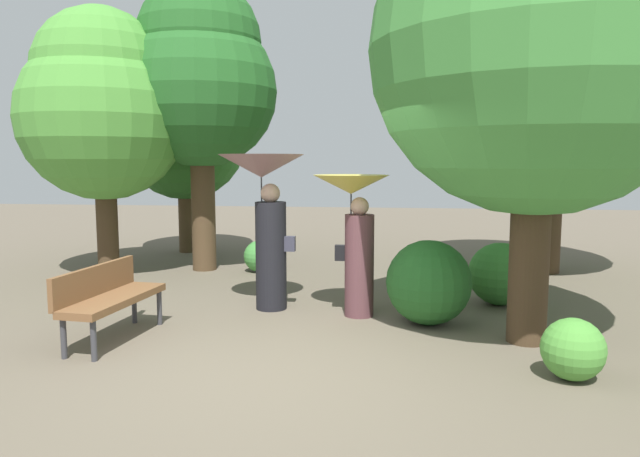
{
  "coord_description": "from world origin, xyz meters",
  "views": [
    {
      "loc": [
        1.04,
        -5.2,
        1.98
      ],
      "look_at": [
        0.0,
        2.79,
        1.05
      ],
      "focal_mm": 32.34,
      "sensor_mm": 36.0,
      "label": 1
    }
  ],
  "objects_px": {
    "person_right": "(355,221)",
    "tree_mid_right": "(539,20)",
    "person_left": "(265,201)",
    "tree_near_right": "(555,66)",
    "tree_far_back": "(102,104)",
    "tree_near_left": "(184,128)",
    "tree_mid_left": "(200,76)",
    "park_bench": "(108,295)"
  },
  "relations": [
    {
      "from": "person_left",
      "to": "park_bench",
      "type": "relative_size",
      "value": 1.35
    },
    {
      "from": "tree_mid_left",
      "to": "person_left",
      "type": "bearing_deg",
      "value": -56.29
    },
    {
      "from": "person_right",
      "to": "park_bench",
      "type": "height_order",
      "value": "person_right"
    },
    {
      "from": "person_right",
      "to": "tree_near_right",
      "type": "bearing_deg",
      "value": -37.62
    },
    {
      "from": "park_bench",
      "to": "tree_mid_left",
      "type": "height_order",
      "value": "tree_mid_left"
    },
    {
      "from": "person_left",
      "to": "tree_mid_right",
      "type": "height_order",
      "value": "tree_mid_right"
    },
    {
      "from": "tree_far_back",
      "to": "tree_mid_left",
      "type": "bearing_deg",
      "value": 24.21
    },
    {
      "from": "person_right",
      "to": "tree_near_right",
      "type": "relative_size",
      "value": 0.31
    },
    {
      "from": "person_right",
      "to": "tree_mid_right",
      "type": "xyz_separation_m",
      "value": [
        1.96,
        -0.87,
        2.21
      ]
    },
    {
      "from": "person_left",
      "to": "person_right",
      "type": "height_order",
      "value": "person_left"
    },
    {
      "from": "person_right",
      "to": "tree_mid_right",
      "type": "height_order",
      "value": "tree_mid_right"
    },
    {
      "from": "person_right",
      "to": "tree_near_right",
      "type": "height_order",
      "value": "tree_near_right"
    },
    {
      "from": "tree_mid_right",
      "to": "tree_mid_left",
      "type": "bearing_deg",
      "value": 143.06
    },
    {
      "from": "tree_near_left",
      "to": "tree_mid_right",
      "type": "height_order",
      "value": "tree_mid_right"
    },
    {
      "from": "tree_near_right",
      "to": "tree_far_back",
      "type": "bearing_deg",
      "value": -171.24
    },
    {
      "from": "park_bench",
      "to": "tree_mid_right",
      "type": "height_order",
      "value": "tree_mid_right"
    },
    {
      "from": "person_left",
      "to": "tree_mid_right",
      "type": "bearing_deg",
      "value": -102.34
    },
    {
      "from": "tree_mid_right",
      "to": "tree_far_back",
      "type": "distance_m",
      "value": 7.14
    },
    {
      "from": "tree_mid_left",
      "to": "tree_mid_right",
      "type": "bearing_deg",
      "value": -36.94
    },
    {
      "from": "park_bench",
      "to": "tree_far_back",
      "type": "height_order",
      "value": "tree_far_back"
    },
    {
      "from": "person_left",
      "to": "tree_near_left",
      "type": "bearing_deg",
      "value": 37.85
    },
    {
      "from": "person_left",
      "to": "tree_mid_left",
      "type": "xyz_separation_m",
      "value": [
        -1.76,
        2.64,
        2.04
      ]
    },
    {
      "from": "park_bench",
      "to": "tree_near_right",
      "type": "xyz_separation_m",
      "value": [
        5.87,
        4.73,
        3.11
      ]
    },
    {
      "from": "park_bench",
      "to": "tree_mid_left",
      "type": "distance_m",
      "value": 5.19
    },
    {
      "from": "tree_near_left",
      "to": "tree_near_right",
      "type": "xyz_separation_m",
      "value": [
        7.27,
        -1.47,
        0.91
      ]
    },
    {
      "from": "person_right",
      "to": "tree_mid_left",
      "type": "distance_m",
      "value": 4.7
    },
    {
      "from": "park_bench",
      "to": "person_left",
      "type": "bearing_deg",
      "value": -36.85
    },
    {
      "from": "tree_mid_left",
      "to": "park_bench",
      "type": "bearing_deg",
      "value": -85.6
    },
    {
      "from": "park_bench",
      "to": "tree_near_left",
      "type": "relative_size",
      "value": 0.36
    },
    {
      "from": "person_right",
      "to": "tree_far_back",
      "type": "distance_m",
      "value": 5.27
    },
    {
      "from": "tree_near_left",
      "to": "tree_far_back",
      "type": "distance_m",
      "value": 2.71
    },
    {
      "from": "person_left",
      "to": "tree_near_right",
      "type": "bearing_deg",
      "value": -48.38
    },
    {
      "from": "tree_mid_right",
      "to": "person_right",
      "type": "bearing_deg",
      "value": 156.19
    },
    {
      "from": "person_left",
      "to": "tree_far_back",
      "type": "distance_m",
      "value": 4.1
    },
    {
      "from": "person_right",
      "to": "tree_mid_left",
      "type": "height_order",
      "value": "tree_mid_left"
    },
    {
      "from": "person_left",
      "to": "tree_far_back",
      "type": "height_order",
      "value": "tree_far_back"
    },
    {
      "from": "tree_mid_left",
      "to": "tree_far_back",
      "type": "distance_m",
      "value": 1.75
    },
    {
      "from": "tree_near_left",
      "to": "tree_near_right",
      "type": "bearing_deg",
      "value": -11.46
    },
    {
      "from": "park_bench",
      "to": "tree_mid_left",
      "type": "relative_size",
      "value": 0.3
    },
    {
      "from": "tree_near_left",
      "to": "tree_mid_right",
      "type": "bearing_deg",
      "value": -43.44
    },
    {
      "from": "person_right",
      "to": "tree_near_right",
      "type": "distance_m",
      "value": 5.23
    },
    {
      "from": "person_left",
      "to": "tree_near_right",
      "type": "height_order",
      "value": "tree_near_right"
    }
  ]
}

